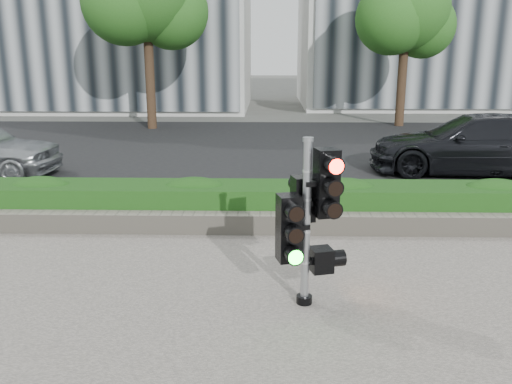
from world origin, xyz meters
TOP-DOWN VIEW (x-y plane):
  - ground at (0.00, 0.00)m, footprint 120.00×120.00m
  - road at (0.00, 10.00)m, footprint 60.00×13.00m
  - curb at (0.00, 3.15)m, footprint 60.00×0.25m
  - stone_wall at (0.00, 1.90)m, footprint 12.00×0.32m
  - hedge at (0.00, 2.55)m, footprint 12.00×1.00m
  - tree_right at (5.48, 15.55)m, footprint 4.10×3.58m
  - traffic_signal at (0.61, -0.71)m, footprint 0.75×0.63m
  - car_dark at (5.32, 6.67)m, footprint 5.37×2.72m

SIDE VIEW (x-z plane):
  - ground at x=0.00m, z-range 0.00..0.00m
  - road at x=0.00m, z-range 0.00..0.02m
  - curb at x=0.00m, z-range 0.00..0.12m
  - stone_wall at x=0.00m, z-range 0.03..0.37m
  - hedge at x=0.00m, z-range 0.03..0.71m
  - car_dark at x=5.32m, z-range 0.02..1.51m
  - traffic_signal at x=0.61m, z-range 0.14..2.21m
  - tree_right at x=5.48m, z-range 1.22..7.75m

